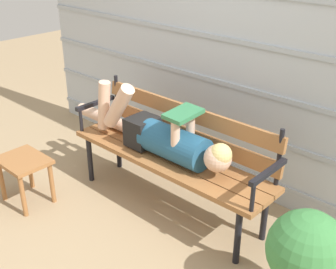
{
  "coord_description": "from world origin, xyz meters",
  "views": [
    {
      "loc": [
        1.91,
        -1.98,
        1.99
      ],
      "look_at": [
        0.0,
        0.09,
        0.63
      ],
      "focal_mm": 46.27,
      "sensor_mm": 36.0,
      "label": 1
    }
  ],
  "objects_px": {
    "park_bench": "(174,148)",
    "potted_plant": "(305,260)",
    "reclining_person": "(160,135)",
    "footstool": "(24,168)"
  },
  "relations": [
    {
      "from": "reclining_person",
      "to": "footstool",
      "type": "height_order",
      "value": "reclining_person"
    },
    {
      "from": "park_bench",
      "to": "reclining_person",
      "type": "relative_size",
      "value": 1.02
    },
    {
      "from": "footstool",
      "to": "potted_plant",
      "type": "bearing_deg",
      "value": 11.9
    },
    {
      "from": "potted_plant",
      "to": "reclining_person",
      "type": "bearing_deg",
      "value": 169.17
    },
    {
      "from": "reclining_person",
      "to": "footstool",
      "type": "distance_m",
      "value": 1.1
    },
    {
      "from": "reclining_person",
      "to": "potted_plant",
      "type": "distance_m",
      "value": 1.35
    },
    {
      "from": "reclining_person",
      "to": "potted_plant",
      "type": "bearing_deg",
      "value": -10.83
    },
    {
      "from": "park_bench",
      "to": "reclining_person",
      "type": "distance_m",
      "value": 0.15
    },
    {
      "from": "park_bench",
      "to": "potted_plant",
      "type": "height_order",
      "value": "park_bench"
    },
    {
      "from": "footstool",
      "to": "park_bench",
      "type": "bearing_deg",
      "value": 41.09
    }
  ]
}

